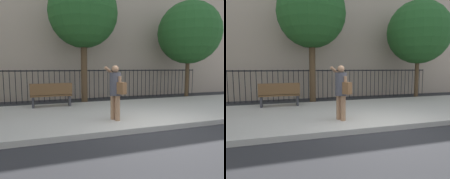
% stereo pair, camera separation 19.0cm
% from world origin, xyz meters
% --- Properties ---
extents(ground_plane, '(60.00, 60.00, 0.00)m').
position_xyz_m(ground_plane, '(0.00, 0.00, 0.00)').
color(ground_plane, '#28282B').
extents(sidewalk, '(28.00, 4.40, 0.15)m').
position_xyz_m(sidewalk, '(0.00, 2.20, 0.07)').
color(sidewalk, '#B2ADA3').
rests_on(sidewalk, ground).
extents(building_facade, '(28.00, 4.00, 10.24)m').
position_xyz_m(building_facade, '(0.00, 8.50, 5.12)').
color(building_facade, tan).
rests_on(building_facade, ground).
extents(iron_fence, '(12.03, 0.04, 1.60)m').
position_xyz_m(iron_fence, '(0.00, 5.90, 1.02)').
color(iron_fence, black).
rests_on(iron_fence, ground).
extents(pedestrian_on_phone, '(0.54, 0.72, 1.63)m').
position_xyz_m(pedestrian_on_phone, '(-0.91, 0.96, 1.09)').
color(pedestrian_on_phone, '#936B4C').
rests_on(pedestrian_on_phone, sidewalk).
extents(street_bench, '(1.60, 0.45, 0.95)m').
position_xyz_m(street_bench, '(-2.65, 3.70, 0.65)').
color(street_bench, brown).
rests_on(street_bench, sidewalk).
extents(street_tree_mid, '(3.28, 3.28, 5.19)m').
position_xyz_m(street_tree_mid, '(4.50, 4.56, 3.55)').
color(street_tree_mid, '#4C3823').
rests_on(street_tree_mid, ground).
extents(street_tree_far, '(3.15, 3.15, 5.77)m').
position_xyz_m(street_tree_far, '(-1.12, 4.82, 4.17)').
color(street_tree_far, '#4C3823').
rests_on(street_tree_far, ground).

